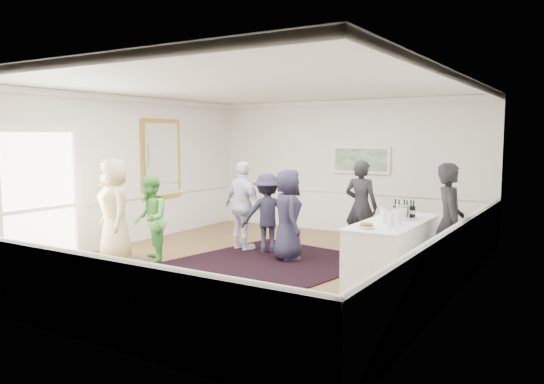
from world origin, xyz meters
The scene contains 23 objects.
floor centered at (0.00, 0.00, 0.00)m, with size 8.00×8.00×0.00m, color brown.
ceiling centered at (0.00, 0.00, 3.20)m, with size 7.00×8.00×0.02m, color white.
wall_left centered at (-3.50, 0.00, 1.60)m, with size 0.02×8.00×3.20m, color white.
wall_right centered at (3.50, 0.00, 1.60)m, with size 0.02×8.00×3.20m, color white.
wall_back centered at (0.00, 4.00, 1.60)m, with size 7.00×0.02×3.20m, color white.
wall_front centered at (0.00, -4.00, 1.60)m, with size 7.00×0.02×3.20m, color white.
wainscoting centered at (0.00, 0.00, 0.50)m, with size 7.00×8.00×1.00m, color white, non-canonical shape.
mirror centered at (-3.45, 1.30, 1.80)m, with size 0.05×1.25×1.85m.
doorway centered at (-3.45, -1.90, 1.42)m, with size 0.10×1.78×2.56m.
landscape_painting centered at (0.40, 3.95, 1.78)m, with size 1.44×0.06×0.66m.
area_rug centered at (0.08, -0.03, 0.01)m, with size 3.06×4.02×0.02m, color black.
serving_table centered at (2.43, 0.41, 0.49)m, with size 0.90×2.38×0.96m.
bartender centered at (3.20, 0.85, 0.95)m, with size 0.69×0.46×1.91m, color black.
guest_tan centered at (-2.49, -1.01, 0.97)m, with size 0.94×0.61×1.93m, color #CDB680.
guest_green centered at (-1.79, -0.79, 0.81)m, with size 0.79×0.61×1.62m, color green.
guest_lilac centered at (-0.96, 1.01, 0.91)m, with size 1.07×0.44×1.82m, color silver.
guest_dark_a centered at (-0.39, 1.05, 0.79)m, with size 1.03×0.59×1.59m, color #1E1C2F.
guest_dark_b centered at (1.19, 2.07, 0.93)m, with size 0.68×0.45×1.86m, color black.
guest_navy centered at (0.28, 0.70, 0.86)m, with size 0.84×0.55×1.72m, color #1E1C2F.
wine_bottles centered at (2.44, 0.93, 1.12)m, with size 0.40×0.20×0.31m.
juice_pitchers centered at (2.45, 0.12, 1.08)m, with size 0.43×0.65×0.24m.
ice_bucket centered at (2.49, 0.62, 1.08)m, with size 0.26×0.26×0.24m, color silver.
nut_bowl centered at (2.31, -0.48, 1.00)m, with size 0.24×0.24×0.07m.
Camera 1 is at (5.19, -7.82, 2.33)m, focal length 35.00 mm.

